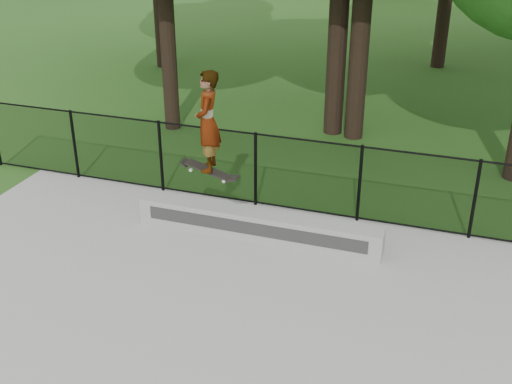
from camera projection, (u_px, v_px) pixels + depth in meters
grind_ledge at (257, 225)px, 11.28m from camera, size 4.43×0.40×0.48m
skater_airborne at (208, 123)px, 10.53m from camera, size 0.82×0.71×1.90m
chainlink_fence at (360, 184)px, 11.63m from camera, size 16.06×0.06×1.50m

